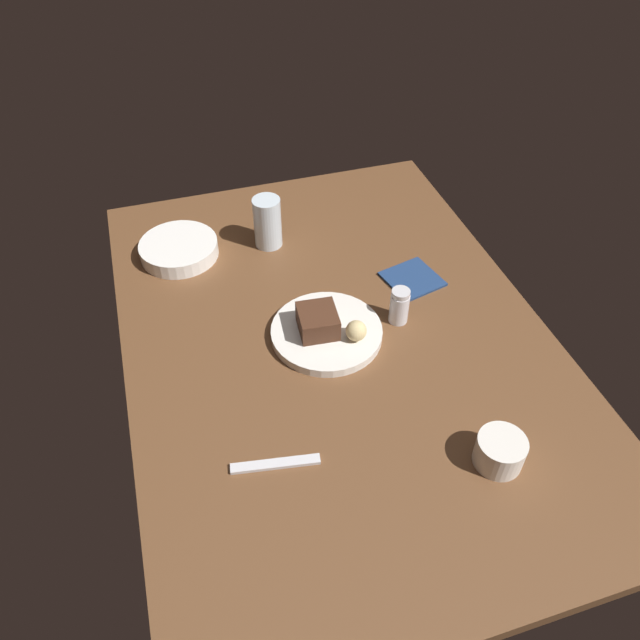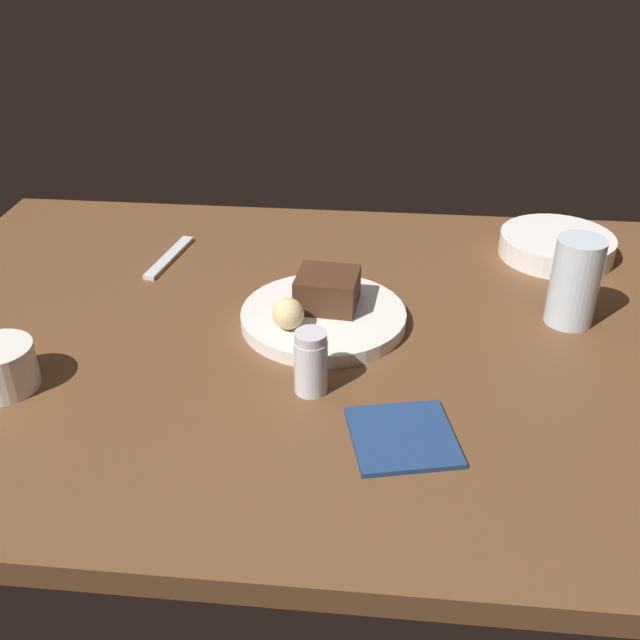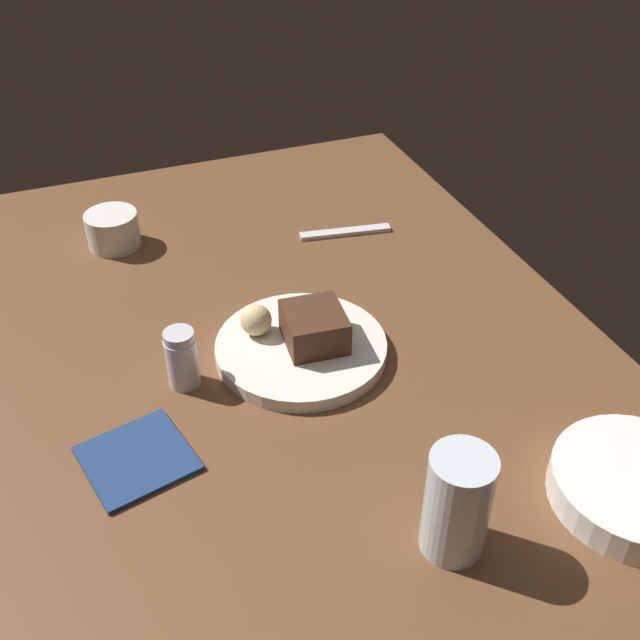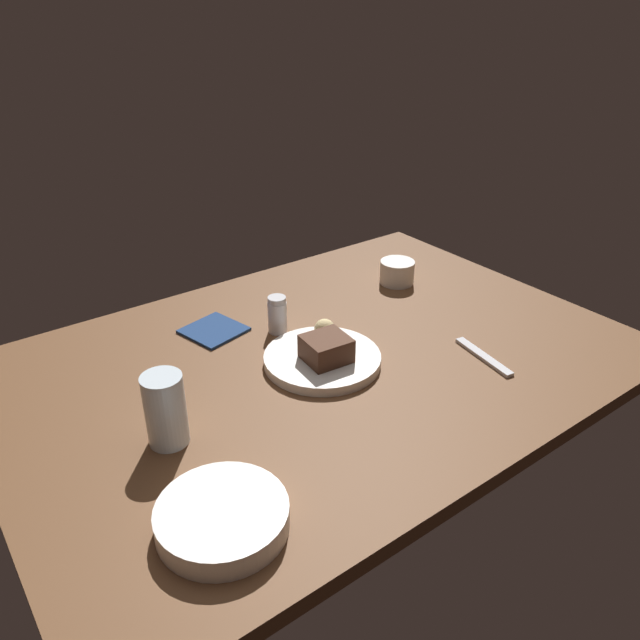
{
  "view_description": "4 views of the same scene",
  "coord_description": "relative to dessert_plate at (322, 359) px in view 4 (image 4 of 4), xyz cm",
  "views": [
    {
      "loc": [
        81.25,
        -28.71,
        91.79
      ],
      "look_at": [
        -3.59,
        -2.6,
        5.18
      ],
      "focal_mm": 34.44,
      "sensor_mm": 36.0,
      "label": 1
    },
    {
      "loc": [
        -9.22,
        84.61,
        55.29
      ],
      "look_at": [
        -0.92,
        1.76,
        5.71
      ],
      "focal_mm": 41.81,
      "sensor_mm": 36.0,
      "label": 2
    },
    {
      "loc": [
        -72.84,
        23.04,
        66.46
      ],
      "look_at": [
        -1.62,
        -4.44,
        8.38
      ],
      "focal_mm": 42.3,
      "sensor_mm": 36.0,
      "label": 3
    },
    {
      "loc": [
        -60.98,
        -82.07,
        66.87
      ],
      "look_at": [
        2.72,
        3.74,
        8.72
      ],
      "focal_mm": 34.67,
      "sensor_mm": 36.0,
      "label": 4
    }
  ],
  "objects": [
    {
      "name": "dining_table",
      "position": [
        1.01,
        2.02,
        -2.45
      ],
      "size": [
        120.0,
        84.0,
        3.0
      ],
      "primitive_type": "cube",
      "color": "brown",
      "rests_on": "ground"
    },
    {
      "name": "dessert_spoon",
      "position": [
        26.27,
        -17.22,
        -0.6
      ],
      "size": [
        4.18,
        15.09,
        0.7
      ],
      "primitive_type": "cube",
      "rotation": [
        0.0,
        0.0,
        1.41
      ],
      "color": "silver",
      "rests_on": "dining_table"
    },
    {
      "name": "salt_shaker",
      "position": [
        -0.02,
        15.49,
        2.99
      ],
      "size": [
        3.96,
        3.96,
        7.97
      ],
      "color": "silver",
      "rests_on": "dining_table"
    },
    {
      "name": "folded_napkin",
      "position": [
        -10.86,
        23.4,
        -0.65
      ],
      "size": [
        13.3,
        13.41,
        0.6
      ],
      "primitive_type": "cube",
      "rotation": [
        0.0,
        0.0,
        0.23
      ],
      "color": "navy",
      "rests_on": "dining_table"
    },
    {
      "name": "coffee_cup",
      "position": [
        36.36,
        18.44,
        1.86
      ],
      "size": [
        8.24,
        8.24,
        5.61
      ],
      "primitive_type": "cylinder",
      "color": "silver",
      "rests_on": "dining_table"
    },
    {
      "name": "dessert_plate",
      "position": [
        0.0,
        0.0,
        0.0
      ],
      "size": [
        22.42,
        22.42,
        1.89
      ],
      "primitive_type": "cylinder",
      "color": "white",
      "rests_on": "dining_table"
    },
    {
      "name": "chocolate_cake_slice",
      "position": [
        -0.37,
        -1.73,
        3.3
      ],
      "size": [
        8.74,
        8.25,
        4.7
      ],
      "primitive_type": "cube",
      "rotation": [
        0.0,
        0.0,
        4.62
      ],
      "color": "#472819",
      "rests_on": "dessert_plate"
    },
    {
      "name": "side_bowl",
      "position": [
        -35.02,
        -24.68,
        0.82
      ],
      "size": [
        17.91,
        17.91,
        3.54
      ],
      "primitive_type": "cylinder",
      "color": "white",
      "rests_on": "dining_table"
    },
    {
      "name": "bread_roll",
      "position": [
        4.12,
        4.72,
        3.03
      ],
      "size": [
        4.16,
        4.16,
        4.16
      ],
      "primitive_type": "sphere",
      "color": "#DBC184",
      "rests_on": "dessert_plate"
    },
    {
      "name": "water_glass",
      "position": [
        -33.2,
        -3.87,
        5.15
      ],
      "size": [
        6.45,
        6.45,
        12.2
      ],
      "primitive_type": "cylinder",
      "color": "silver",
      "rests_on": "dining_table"
    }
  ]
}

